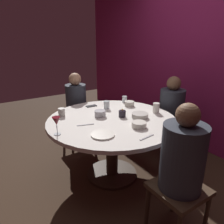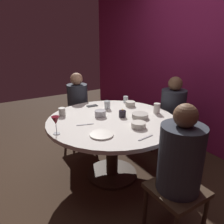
# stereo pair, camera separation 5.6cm
# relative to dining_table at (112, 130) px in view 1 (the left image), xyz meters

# --- Properties ---
(ground_plane) EXTENTS (8.00, 8.00, 0.00)m
(ground_plane) POSITION_rel_dining_table_xyz_m (0.00, 0.00, -0.60)
(ground_plane) COLOR #382619
(back_wall) EXTENTS (6.00, 0.10, 2.60)m
(back_wall) POSITION_rel_dining_table_xyz_m (0.00, 1.54, 0.70)
(back_wall) COLOR maroon
(back_wall) RESTS_ON ground
(dining_table) EXTENTS (1.45, 1.45, 0.74)m
(dining_table) POSITION_rel_dining_table_xyz_m (0.00, 0.00, 0.00)
(dining_table) COLOR silver
(dining_table) RESTS_ON ground
(seated_diner_left) EXTENTS (0.40, 0.40, 1.11)m
(seated_diner_left) POSITION_rel_dining_table_xyz_m (-0.97, 0.00, 0.09)
(seated_diner_left) COLOR #3F2D1E
(seated_diner_left) RESTS_ON ground
(seated_diner_back) EXTENTS (0.40, 0.40, 1.12)m
(seated_diner_back) POSITION_rel_dining_table_xyz_m (0.00, 0.97, 0.10)
(seated_diner_back) COLOR #3F2D1E
(seated_diner_back) RESTS_ON ground
(seated_diner_right) EXTENTS (0.40, 0.40, 1.17)m
(seated_diner_right) POSITION_rel_dining_table_xyz_m (0.99, 0.00, 0.12)
(seated_diner_right) COLOR #3F2D1E
(seated_diner_right) RESTS_ON ground
(candle_holder) EXTENTS (0.08, 0.08, 0.09)m
(candle_holder) POSITION_rel_dining_table_xyz_m (0.01, 0.13, 0.17)
(candle_holder) COLOR black
(candle_holder) RESTS_ON dining_table
(wine_glass) EXTENTS (0.08, 0.08, 0.18)m
(wine_glass) POSITION_rel_dining_table_xyz_m (0.06, -0.65, 0.26)
(wine_glass) COLOR silver
(wine_glass) RESTS_ON dining_table
(dinner_plate) EXTENTS (0.22, 0.22, 0.01)m
(dinner_plate) POSITION_rel_dining_table_xyz_m (0.31, -0.31, 0.14)
(dinner_plate) COLOR beige
(dinner_plate) RESTS_ON dining_table
(cell_phone) EXTENTS (0.08, 0.15, 0.01)m
(cell_phone) POSITION_rel_dining_table_xyz_m (-0.53, 0.02, 0.14)
(cell_phone) COLOR black
(cell_phone) RESTS_ON dining_table
(bowl_serving_large) EXTENTS (0.13, 0.13, 0.07)m
(bowl_serving_large) POSITION_rel_dining_table_xyz_m (-0.14, -0.07, 0.17)
(bowl_serving_large) COLOR #B7B7BC
(bowl_serving_large) RESTS_ON dining_table
(bowl_salad_center) EXTENTS (0.13, 0.13, 0.06)m
(bowl_salad_center) POSITION_rel_dining_table_xyz_m (-0.27, 0.45, 0.17)
(bowl_salad_center) COLOR beige
(bowl_salad_center) RESTS_ON dining_table
(bowl_small_white) EXTENTS (0.19, 0.19, 0.05)m
(bowl_small_white) POSITION_rel_dining_table_xyz_m (0.14, 0.29, 0.16)
(bowl_small_white) COLOR #B2ADA3
(bowl_small_white) RESTS_ON dining_table
(bowl_sauce_side) EXTENTS (0.15, 0.15, 0.06)m
(bowl_sauce_side) POSITION_rel_dining_table_xyz_m (0.35, 0.10, 0.16)
(bowl_sauce_side) COLOR beige
(bowl_sauce_side) RESTS_ON dining_table
(cup_near_candle) EXTENTS (0.06, 0.06, 0.09)m
(cup_near_candle) POSITION_rel_dining_table_xyz_m (-0.44, 0.49, 0.18)
(cup_near_candle) COLOR silver
(cup_near_candle) RESTS_ON dining_table
(cup_by_left_diner) EXTENTS (0.07, 0.07, 0.10)m
(cup_by_left_diner) POSITION_rel_dining_table_xyz_m (-0.33, 0.14, 0.19)
(cup_by_left_diner) COLOR silver
(cup_by_left_diner) RESTS_ON dining_table
(cup_by_right_diner) EXTENTS (0.08, 0.08, 0.12)m
(cup_by_right_diner) POSITION_rel_dining_table_xyz_m (0.12, 0.56, 0.20)
(cup_by_right_diner) COLOR silver
(cup_by_right_diner) RESTS_ON dining_table
(cup_center_front) EXTENTS (0.08, 0.08, 0.09)m
(cup_center_front) POSITION_rel_dining_table_xyz_m (-0.39, -0.44, 0.18)
(cup_center_front) COLOR #B2ADA3
(cup_center_front) RESTS_ON dining_table
(fork_near_plate) EXTENTS (0.04, 0.18, 0.01)m
(fork_near_plate) POSITION_rel_dining_table_xyz_m (0.57, 0.01, 0.14)
(fork_near_plate) COLOR #B7B7BC
(fork_near_plate) RESTS_ON dining_table
(knife_near_plate) EXTENTS (0.07, 0.18, 0.01)m
(knife_near_plate) POSITION_rel_dining_table_xyz_m (-0.00, -0.33, 0.14)
(knife_near_plate) COLOR #B7B7BC
(knife_near_plate) RESTS_ON dining_table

